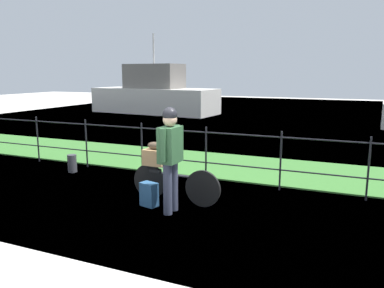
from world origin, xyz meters
The scene contains 11 objects.
ground_plane centered at (0.00, 0.00, 0.00)m, with size 60.00×60.00×0.00m, color beige.
grass_strip centered at (0.00, 3.65, 0.01)m, with size 27.00×2.40×0.03m, color #38702D.
harbor_water centered at (0.00, 13.54, 0.00)m, with size 30.00×30.00×0.00m, color #60849E.
iron_fence centered at (0.00, 2.26, 0.65)m, with size 18.04×0.04×1.13m.
bicycle_main centered at (-0.04, 0.86, 0.33)m, with size 1.64×0.17×0.62m.
wooden_crate centered at (-0.41, 0.87, 0.76)m, with size 0.38×0.27×0.27m, color #A87F51.
terrier_dog centered at (-0.38, 0.87, 0.97)m, with size 0.32×0.15×0.18m.
cyclist_person centered at (0.12, 0.41, 1.00)m, with size 0.27×0.54×1.68m.
backpack_on_paving centered at (-0.34, 0.52, 0.20)m, with size 0.28×0.18×0.40m, color #28517A.
mooring_bollard centered at (-3.02, 1.76, 0.20)m, with size 0.20×0.20×0.40m, color #38383D.
moored_boat_mid centered at (-7.49, 13.68, 0.98)m, with size 7.19×3.02×4.26m.
Camera 1 is at (2.71, -4.74, 2.20)m, focal length 35.44 mm.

